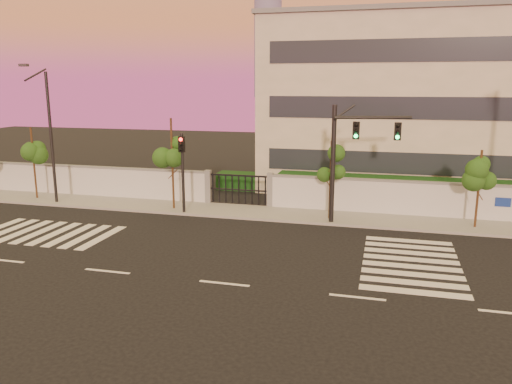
{
  "coord_description": "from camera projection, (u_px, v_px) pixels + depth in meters",
  "views": [
    {
      "loc": [
        5.71,
        -16.98,
        7.45
      ],
      "look_at": [
        -0.32,
        6.0,
        2.31
      ],
      "focal_mm": 35.0,
      "sensor_mm": 36.0,
      "label": 1
    }
  ],
  "objects": [
    {
      "name": "street_tree_d",
      "position": [
        331.0,
        163.0,
        27.15
      ],
      "size": [
        1.33,
        1.06,
        4.46
      ],
      "color": "#382314",
      "rests_on": "ground"
    },
    {
      "name": "institutional_building",
      "position": [
        435.0,
        103.0,
        36.3
      ],
      "size": [
        24.4,
        12.4,
        12.25
      ],
      "color": "#B8B39C",
      "rests_on": "ground"
    },
    {
      "name": "sidewalk",
      "position": [
        281.0,
        214.0,
        28.95
      ],
      "size": [
        60.0,
        3.0,
        0.15
      ],
      "primitive_type": "cube",
      "color": "gray",
      "rests_on": "ground"
    },
    {
      "name": "traffic_signal_main",
      "position": [
        349.0,
        151.0,
        26.05
      ],
      "size": [
        4.02,
        1.14,
        6.42
      ],
      "rotation": [
        0.0,
        0.0,
        0.25
      ],
      "color": "black",
      "rests_on": "ground"
    },
    {
      "name": "traffic_signal_secondary",
      "position": [
        182.0,
        163.0,
        28.53
      ],
      "size": [
        0.37,
        0.35,
        4.76
      ],
      "rotation": [
        0.0,
        0.0,
        0.11
      ],
      "color": "black",
      "rests_on": "ground"
    },
    {
      "name": "hedge_row",
      "position": [
        312.0,
        188.0,
        32.51
      ],
      "size": [
        41.0,
        4.25,
        1.8
      ],
      "color": "black",
      "rests_on": "ground"
    },
    {
      "name": "street_tree_b",
      "position": [
        33.0,
        147.0,
        32.14
      ],
      "size": [
        1.57,
        1.25,
        4.76
      ],
      "color": "#382314",
      "rests_on": "ground"
    },
    {
      "name": "streetlight_west",
      "position": [
        49.0,
        131.0,
        30.61
      ],
      "size": [
        0.51,
        2.07,
        8.59
      ],
      "color": "black",
      "rests_on": "ground"
    },
    {
      "name": "perimeter_wall",
      "position": [
        288.0,
        192.0,
        30.13
      ],
      "size": [
        60.0,
        0.36,
        2.2
      ],
      "color": "silver",
      "rests_on": "ground"
    },
    {
      "name": "street_tree_c",
      "position": [
        172.0,
        143.0,
        29.24
      ],
      "size": [
        1.56,
        1.24,
        5.54
      ],
      "color": "#382314",
      "rests_on": "ground"
    },
    {
      "name": "road_markings",
      "position": [
        217.0,
        249.0,
        22.98
      ],
      "size": [
        57.0,
        7.62,
        0.02
      ],
      "color": "silver",
      "rests_on": "ground"
    },
    {
      "name": "ground",
      "position": [
        224.0,
        284.0,
        19.04
      ],
      "size": [
        120.0,
        120.0,
        0.0
      ],
      "primitive_type": "plane",
      "color": "black",
      "rests_on": "ground"
    },
    {
      "name": "street_tree_e",
      "position": [
        480.0,
        171.0,
        25.49
      ],
      "size": [
        1.5,
        1.2,
        4.19
      ],
      "color": "#382314",
      "rests_on": "ground"
    }
  ]
}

